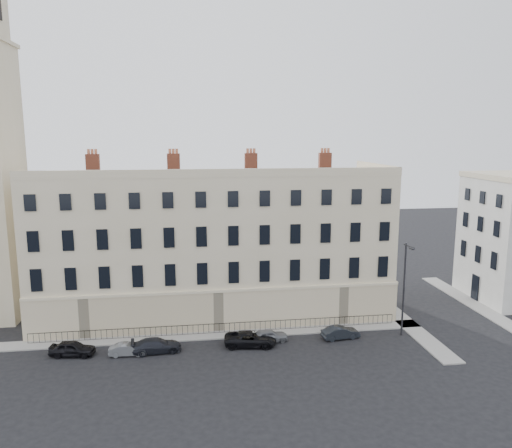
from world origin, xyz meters
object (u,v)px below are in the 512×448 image
at_px(car_a, 72,348).
at_px(car_d, 250,339).
at_px(car_b, 128,349).
at_px(car_e, 269,336).
at_px(car_c, 156,345).
at_px(streetlamp, 404,285).
at_px(car_f, 340,333).

bearing_deg(car_a, car_d, -82.37).
relative_size(car_a, car_b, 1.19).
bearing_deg(car_e, car_c, 85.34).
height_order(car_a, car_d, car_a).
height_order(car_c, car_e, car_c).
bearing_deg(car_e, streetlamp, -100.35).
distance_m(car_b, streetlamp, 25.82).
distance_m(car_b, car_c, 2.43).
bearing_deg(streetlamp, car_d, 174.01).
distance_m(car_b, car_f, 19.42).
xyz_separation_m(car_a, streetlamp, (30.19, 0.08, 4.34)).
bearing_deg(streetlamp, car_f, 171.66).
bearing_deg(car_a, car_f, -81.25).
height_order(car_f, streetlamp, streetlamp).
height_order(car_b, car_d, car_d).
bearing_deg(car_d, car_c, 98.45).
distance_m(car_c, car_f, 16.99).
xyz_separation_m(car_f, streetlamp, (6.03, -0.15, 4.41)).
relative_size(car_b, car_f, 0.90).
bearing_deg(car_c, car_d, -94.34).
xyz_separation_m(car_a, car_b, (4.76, -0.60, -0.13)).
height_order(car_a, car_b, car_a).
relative_size(car_b, car_e, 0.91).
relative_size(car_e, car_f, 0.99).
bearing_deg(car_c, car_f, -93.64).
relative_size(car_c, car_e, 1.22).
xyz_separation_m(car_b, streetlamp, (25.42, 0.67, 4.47)).
bearing_deg(car_a, streetlamp, -81.64).
xyz_separation_m(car_a, car_e, (17.35, 0.41, -0.05)).
height_order(car_d, car_e, car_d).
relative_size(car_a, streetlamp, 0.43).
distance_m(car_d, streetlamp, 15.27).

